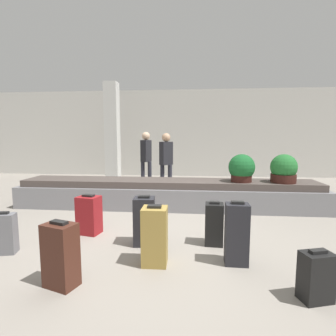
% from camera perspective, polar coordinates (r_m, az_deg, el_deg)
% --- Properties ---
extents(ground_plane, '(18.00, 18.00, 0.00)m').
position_cam_1_polar(ground_plane, '(4.04, -2.26, -14.67)').
color(ground_plane, gray).
extents(back_wall, '(18.00, 0.06, 3.20)m').
position_cam_1_polar(back_wall, '(9.91, 2.44, 7.53)').
color(back_wall, beige).
rests_on(back_wall, ground_plane).
extents(carousel, '(6.32, 0.91, 0.58)m').
position_cam_1_polar(carousel, '(5.54, 0.00, -5.68)').
color(carousel, gray).
rests_on(carousel, ground_plane).
extents(pillar, '(0.41, 0.41, 3.20)m').
position_cam_1_polar(pillar, '(8.76, -12.03, 7.48)').
color(pillar, silver).
rests_on(pillar, ground_plane).
extents(suitcase_0, '(0.31, 0.25, 0.48)m').
position_cam_1_polar(suitcase_0, '(2.88, 29.55, -19.86)').
color(suitcase_0, black).
rests_on(suitcase_0, ground_plane).
extents(suitcase_1, '(0.26, 0.25, 0.60)m').
position_cam_1_polar(suitcase_1, '(3.72, 9.99, -11.88)').
color(suitcase_1, black).
rests_on(suitcase_1, ground_plane).
extents(suitcase_2, '(0.37, 0.31, 0.61)m').
position_cam_1_polar(suitcase_2, '(4.23, -16.81, -9.74)').
color(suitcase_2, maroon).
rests_on(suitcase_2, ground_plane).
extents(suitcase_3, '(0.30, 0.28, 0.69)m').
position_cam_1_polar(suitcase_3, '(3.67, -5.17, -11.41)').
color(suitcase_3, '#232328').
rests_on(suitcase_3, ground_plane).
extents(suitcase_4, '(0.33, 0.23, 0.54)m').
position_cam_1_polar(suitcase_4, '(4.00, -32.28, -11.98)').
color(suitcase_4, slate).
rests_on(suitcase_4, ground_plane).
extents(suitcase_5, '(0.27, 0.21, 0.75)m').
position_cam_1_polar(suitcase_5, '(3.22, 14.73, -13.71)').
color(suitcase_5, '#232328').
rests_on(suitcase_5, ground_plane).
extents(suitcase_6, '(0.29, 0.27, 0.70)m').
position_cam_1_polar(suitcase_6, '(3.13, -2.91, -14.52)').
color(suitcase_6, '#A3843D').
rests_on(suitcase_6, ground_plane).
extents(suitcase_7, '(0.36, 0.30, 0.67)m').
position_cam_1_polar(suitcase_7, '(2.91, -22.33, -17.11)').
color(suitcase_7, '#472319').
rests_on(suitcase_7, ground_plane).
extents(potted_plant_0, '(0.51, 0.51, 0.56)m').
position_cam_1_polar(potted_plant_0, '(5.62, 23.87, -0.32)').
color(potted_plant_0, '#381914').
rests_on(potted_plant_0, carousel).
extents(potted_plant_1, '(0.52, 0.52, 0.55)m').
position_cam_1_polar(potted_plant_1, '(5.43, 15.73, -0.16)').
color(potted_plant_1, '#381914').
rests_on(potted_plant_1, carousel).
extents(traveler_0, '(0.35, 0.35, 1.57)m').
position_cam_1_polar(traveler_0, '(6.80, -0.41, 2.16)').
color(traveler_0, '#282833').
rests_on(traveler_0, ground_plane).
extents(traveler_1, '(0.31, 0.36, 1.61)m').
position_cam_1_polar(traveler_1, '(7.47, -4.80, 2.78)').
color(traveler_1, '#282833').
rests_on(traveler_1, ground_plane).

